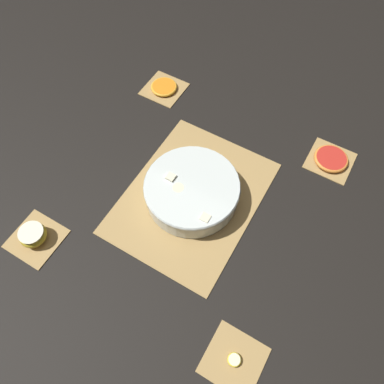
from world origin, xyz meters
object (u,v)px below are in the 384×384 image
(fruit_salad_bowl, at_px, (192,190))
(grapefruit_slice, at_px, (331,159))
(banana_coin_single, at_px, (234,360))
(orange_slice_whole, at_px, (164,87))
(apple_half, at_px, (33,235))

(fruit_salad_bowl, distance_m, grapefruit_slice, 0.44)
(fruit_salad_bowl, xyz_separation_m, banana_coin_single, (-0.32, -0.30, -0.03))
(orange_slice_whole, height_order, banana_coin_single, orange_slice_whole)
(apple_half, bearing_deg, fruit_salad_bowl, -42.94)
(banana_coin_single, bearing_deg, orange_slice_whole, 42.85)
(orange_slice_whole, distance_m, grapefruit_slice, 0.59)
(grapefruit_slice, bearing_deg, banana_coin_single, -180.00)
(banana_coin_single, bearing_deg, fruit_salad_bowl, 42.79)
(apple_half, height_order, orange_slice_whole, apple_half)
(fruit_salad_bowl, bearing_deg, banana_coin_single, -137.21)
(fruit_salad_bowl, relative_size, orange_slice_whole, 2.98)
(orange_slice_whole, height_order, grapefruit_slice, grapefruit_slice)
(banana_coin_single, xyz_separation_m, grapefruit_slice, (0.64, 0.00, 0.00))
(banana_coin_single, bearing_deg, grapefruit_slice, 0.00)
(apple_half, relative_size, orange_slice_whole, 0.80)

